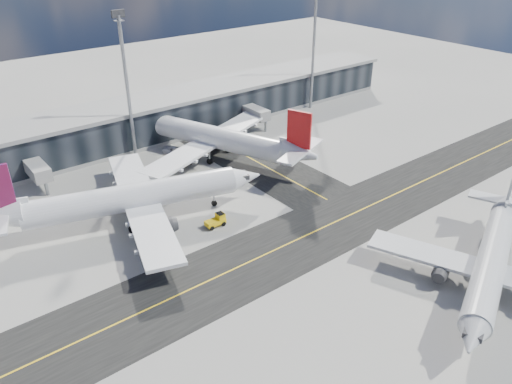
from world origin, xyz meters
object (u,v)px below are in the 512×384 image
(service_van, at_px, (175,150))
(airliner_redtail, at_px, (217,138))
(baggage_tug, at_px, (217,220))
(airliner_af, at_px, (129,198))
(airliner_near, at_px, (492,260))

(service_van, bearing_deg, airliner_redtail, -81.05)
(baggage_tug, relative_size, service_van, 0.63)
(airliner_redtail, height_order, service_van, airliner_redtail)
(airliner_af, distance_m, service_van, 27.43)
(airliner_near, distance_m, service_van, 64.19)
(airliner_redtail, xyz_separation_m, baggage_tug, (-14.80, -21.70, -3.35))
(airliner_near, bearing_deg, baggage_tug, 8.80)
(airliner_redtail, xyz_separation_m, airliner_near, (5.91, -55.94, -0.75))
(airliner_af, height_order, airliner_redtail, airliner_redtail)
(airliner_redtail, relative_size, baggage_tug, 12.96)
(airliner_af, height_order, airliner_near, airliner_af)
(airliner_near, xyz_separation_m, baggage_tug, (-20.71, 34.24, -2.60))
(airliner_near, bearing_deg, airliner_redtail, -16.34)
(airliner_af, xyz_separation_m, airliner_near, (30.90, -43.75, -0.72))
(airliner_near, relative_size, service_van, 6.80)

